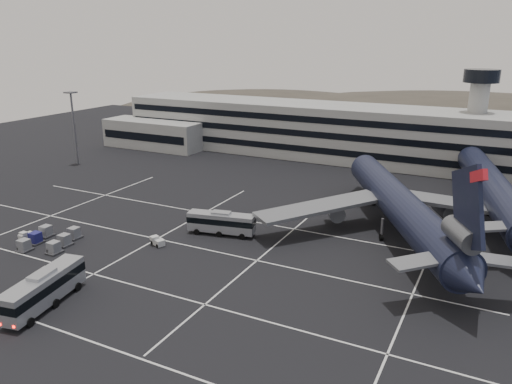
# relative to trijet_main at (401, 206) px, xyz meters

# --- Properties ---
(ground) EXTENTS (260.00, 260.00, 0.00)m
(ground) POSITION_rel_trijet_main_xyz_m (-28.37, -22.56, -5.25)
(ground) COLOR black
(ground) RESTS_ON ground
(lane_markings) EXTENTS (90.00, 55.62, 0.01)m
(lane_markings) POSITION_rel_trijet_main_xyz_m (-27.42, -21.84, -5.24)
(lane_markings) COLOR silver
(lane_markings) RESTS_ON ground
(terminal) EXTENTS (125.00, 26.00, 24.00)m
(terminal) POSITION_rel_trijet_main_xyz_m (-31.32, 48.58, 1.68)
(terminal) COLOR gray
(terminal) RESTS_ON ground
(hills) EXTENTS (352.00, 180.00, 44.00)m
(hills) POSITION_rel_trijet_main_xyz_m (-10.38, 147.44, -17.32)
(hills) COLOR #38332B
(hills) RESTS_ON ground
(lightpole_left) EXTENTS (2.40, 2.40, 18.28)m
(lightpole_left) POSITION_rel_trijet_main_xyz_m (-83.37, 12.44, 6.57)
(lightpole_left) COLOR slate
(lightpole_left) RESTS_ON ground
(trijet_main) EXTENTS (42.35, 53.05, 18.08)m
(trijet_main) POSITION_rel_trijet_main_xyz_m (0.00, 0.00, 0.00)
(trijet_main) COLOR black
(trijet_main) RESTS_ON ground
(trijet_far) EXTENTS (21.98, 57.17, 18.08)m
(trijet_far) POSITION_rel_trijet_main_xyz_m (12.83, 16.53, 0.18)
(trijet_far) COLOR black
(trijet_far) RESTS_ON ground
(bus_near) EXTENTS (5.10, 12.79, 4.41)m
(bus_near) POSITION_rel_trijet_main_xyz_m (-33.32, -41.46, -2.84)
(bus_near) COLOR #92949A
(bus_near) RESTS_ON ground
(bus_far) EXTENTS (11.44, 4.79, 3.94)m
(bus_far) POSITION_rel_trijet_main_xyz_m (-26.14, -12.12, -3.10)
(bus_far) COLOR #92949A
(bus_far) RESTS_ON ground
(tug_a) EXTENTS (1.51, 2.31, 1.41)m
(tug_a) POSITION_rel_trijet_main_xyz_m (-52.93, -28.20, -4.62)
(tug_a) COLOR beige
(tug_a) RESTS_ON ground
(tug_b) EXTENTS (2.70, 2.23, 1.51)m
(tug_b) POSITION_rel_trijet_main_xyz_m (-32.56, -20.54, -4.58)
(tug_b) COLOR beige
(tug_b) RESTS_ON ground
(uld_cluster) EXTENTS (8.87, 9.71, 1.82)m
(uld_cluster) POSITION_rel_trijet_main_xyz_m (-47.89, -27.87, -4.36)
(uld_cluster) COLOR #2D2D30
(uld_cluster) RESTS_ON ground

